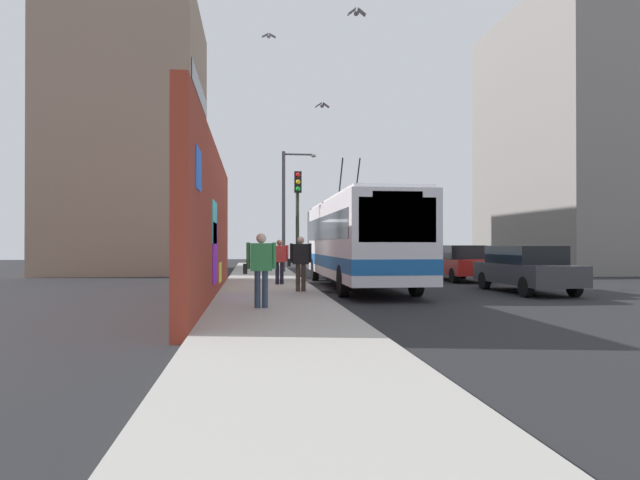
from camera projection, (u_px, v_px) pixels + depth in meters
ground_plane at (311, 289)px, 20.38m from camera, size 80.00×80.00×0.00m
sidewalk_slab at (267, 287)px, 20.19m from camera, size 48.00×3.20×0.15m
graffiti_wall at (212, 224)px, 16.56m from camera, size 15.11×0.32×4.50m
building_far_left at (132, 140)px, 32.85m from camera, size 10.79×7.88×15.60m
building_far_right at (563, 140)px, 34.51m from camera, size 13.13×6.38×16.19m
city_bus at (357, 239)px, 21.14m from camera, size 12.03×2.60×5.10m
parked_car_dark_gray at (526, 268)px, 18.73m from camera, size 4.65×1.82×1.58m
parked_car_red at (458, 262)px, 24.85m from camera, size 4.45×1.74×1.58m
parked_car_black at (416, 258)px, 31.24m from camera, size 4.78×1.89×1.58m
pedestrian_near_wall at (261, 264)px, 13.01m from camera, size 0.23×0.77×1.75m
pedestrian_midblock at (280, 258)px, 20.58m from camera, size 0.22×0.67×1.65m
pedestrian_at_curb at (300, 259)px, 17.53m from camera, size 0.23×0.76×1.73m
traffic_light at (298, 207)px, 22.13m from camera, size 0.49×0.28×4.39m
street_lamp at (288, 202)px, 30.11m from camera, size 0.44×1.86×6.51m
flying_pigeons at (312, 55)px, 19.19m from camera, size 6.65×2.77×3.09m
curbside_puddle at (333, 292)px, 18.96m from camera, size 1.29×1.29×0.00m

